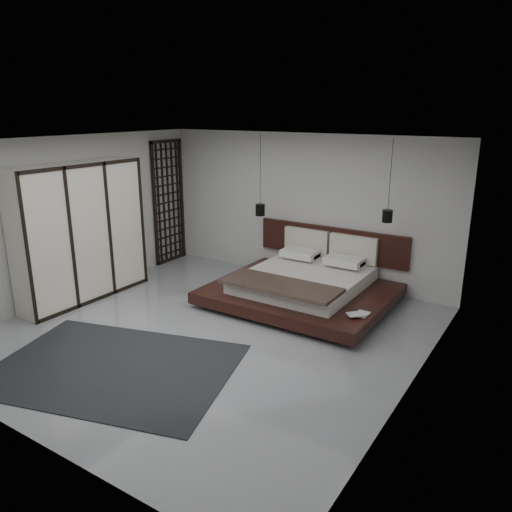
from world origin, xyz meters
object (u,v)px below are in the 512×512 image
Objects in this scene: lattice_screen at (169,202)px; rug at (114,367)px; pendant_right at (387,216)px; bed at (304,284)px; wardrobe at (80,233)px; pendant_left at (260,210)px.

lattice_screen is 0.85× the size of rug.
pendant_right is (4.79, -0.07, 0.27)m from lattice_screen.
wardrobe is at bearing -149.48° from bed.
lattice_screen reaches higher than wardrobe.
pendant_left is at bearing 49.22° from wardrobe.
wardrobe reaches higher than rug.
wardrobe is at bearing 147.55° from rug.
pendant_right reaches higher than lattice_screen.
bed is (3.57, -0.55, -1.00)m from lattice_screen.
pendant_right reaches higher than rug.
lattice_screen is 2.52m from wardrobe.
rug is (0.22, -3.92, -1.40)m from pendant_left.
wardrobe is (-2.11, -2.44, -0.22)m from pendant_left.
lattice_screen is 1.72× the size of pendant_left.
lattice_screen is 0.88× the size of bed.
bed is 1.22× the size of wardrobe.
pendant_left is (2.36, -0.07, 0.10)m from lattice_screen.
lattice_screen is at bearing 178.41° from pendant_left.
pendant_left is (-1.22, 0.48, 1.11)m from bed.
wardrobe is (0.25, -2.51, -0.11)m from lattice_screen.
wardrobe is at bearing -151.72° from pendant_right.
pendant_left reaches higher than bed.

